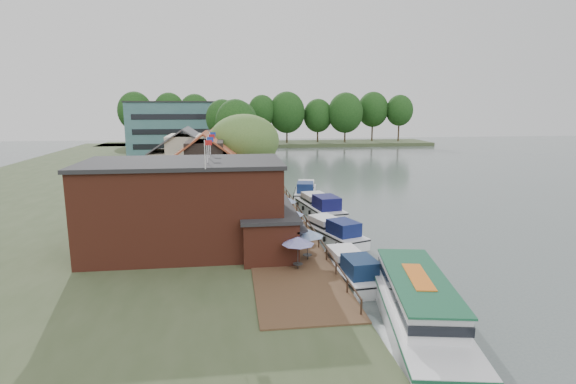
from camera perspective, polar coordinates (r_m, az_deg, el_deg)
name	(u,v)px	position (r m, az deg, el deg)	size (l,w,h in m)	color
ground	(373,250)	(40.45, 10.78, -7.22)	(260.00, 260.00, 0.00)	#4E5A5A
land_bank	(116,183)	(74.56, -21.05, 1.02)	(50.00, 140.00, 1.00)	#384728
quay_deck	(272,214)	(48.02, -2.06, -2.80)	(6.00, 50.00, 0.10)	#47301E
quay_rail	(296,208)	(48.72, 1.05, -2.05)	(0.20, 49.00, 1.00)	black
pub	(210,205)	(36.33, -9.90, -1.67)	(20.00, 11.00, 7.30)	maroon
hotel_block	(187,128)	(107.00, -12.75, 7.91)	(25.40, 12.40, 12.30)	#38666B
cottage_a	(206,171)	(51.02, -10.38, 2.66)	(8.60, 7.60, 8.50)	black
cottage_b	(187,160)	(61.12, -12.75, 3.94)	(9.60, 8.60, 8.50)	beige
cottage_c	(219,153)	(69.82, -8.81, 4.94)	(7.60, 7.60, 8.50)	black
willow	(245,157)	(55.81, -5.54, 4.50)	(8.60, 8.60, 10.43)	#476B2D
umbrella_0	(298,253)	(31.89, 1.27, -7.73)	(2.33, 2.33, 2.38)	navy
umbrella_1	(308,244)	(33.75, 2.49, -6.66)	(2.42, 2.42, 2.38)	#1C4F9B
umbrella_2	(291,228)	(37.93, 0.41, -4.64)	(2.14, 2.14, 2.38)	navy
umbrella_3	(291,222)	(40.06, 0.40, -3.78)	(2.27, 2.27, 2.38)	#1B4097
umbrella_4	(282,215)	(42.46, -0.82, -2.93)	(2.44, 2.44, 2.38)	#1B4C98
umbrella_5	(286,208)	(45.16, -0.26, -2.07)	(2.18, 2.18, 2.38)	#19458E
cruiser_0	(351,265)	(33.40, 8.04, -9.15)	(2.92, 9.06, 2.16)	white
cruiser_1	(333,228)	(42.36, 5.74, -4.63)	(3.04, 9.42, 2.27)	white
cruiser_2	(320,204)	(51.91, 4.09, -1.50)	(3.39, 10.48, 2.56)	silver
cruiser_3	(306,189)	(61.81, 2.25, 0.44)	(3.11, 9.63, 2.32)	white
tour_boat	(420,305)	(26.94, 16.37, -13.65)	(3.88, 13.74, 3.00)	silver
swan	(418,307)	(29.88, 16.23, -13.80)	(0.44, 0.44, 0.44)	white
bank_tree_0	(236,136)	(77.44, -6.62, 7.06)	(6.76, 6.76, 12.45)	#143811
bank_tree_1	(223,133)	(86.89, -8.26, 7.47)	(6.26, 6.26, 12.52)	#143811
bank_tree_2	(240,131)	(94.49, -6.13, 7.72)	(7.24, 7.24, 12.26)	#143811
bank_tree_3	(232,126)	(113.65, -7.13, 8.35)	(7.43, 7.43, 12.62)	#143811
bank_tree_4	(212,125)	(123.96, -9.65, 8.42)	(7.67, 7.67, 12.27)	#143811
bank_tree_5	(237,126)	(130.45, -6.50, 8.32)	(6.33, 6.33, 10.85)	#143811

